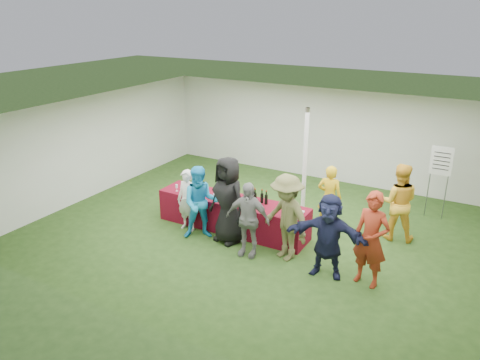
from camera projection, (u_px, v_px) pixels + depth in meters
The scene contains 18 objects.
ground at pixel (262, 230), 10.82m from camera, with size 60.00×60.00×0.00m, color #284719.
tent at pixel (305, 164), 11.10m from camera, with size 10.00×10.00×10.00m.
serving_table at pixel (232, 214), 10.75m from camera, with size 3.60×0.80×0.75m, color maroon.
wine_bottles at pixel (257, 197), 10.43m from camera, with size 0.53×0.12×0.32m.
wine_glasses at pixel (192, 191), 10.80m from camera, with size 1.15×0.15×0.16m.
water_bottle at pixel (233, 193), 10.66m from camera, with size 0.07×0.07×0.23m.
bar_towel at pixel (298, 212), 9.93m from camera, with size 0.25×0.18×0.03m, color white.
dump_bucket at pixel (296, 214), 9.65m from camera, with size 0.23×0.23×0.18m, color slate.
wine_list_sign at pixel (441, 166), 11.04m from camera, with size 0.50×0.03×1.80m.
staff_pourer at pixel (329, 198), 10.65m from camera, with size 0.56×0.37×1.54m, color gold.
staff_back at pixel (398, 202), 10.16m from camera, with size 0.85×0.66×1.75m, color gold.
customer_0 at pixel (187, 200), 10.62m from camera, with size 0.53×0.35×1.44m, color silver.
customer_1 at pixel (201, 203), 10.22m from camera, with size 0.81×0.63×1.66m, color #1A94D0.
customer_2 at pixel (228, 200), 10.01m from camera, with size 0.94×0.61×1.93m, color black.
customer_3 at pixel (248, 219), 9.50m from camera, with size 0.94×0.39×1.60m, color gray.
customer_4 at pixel (286, 218), 9.33m from camera, with size 1.17×0.67×1.81m, color brown.
customer_5 at pixel (328, 236), 8.75m from camera, with size 1.54×0.49×1.66m, color #171B39.
customer_6 at pixel (371, 239), 8.44m from camera, with size 0.67×0.44×1.83m, color maroon.
Camera 1 is at (4.34, -8.72, 4.87)m, focal length 35.00 mm.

